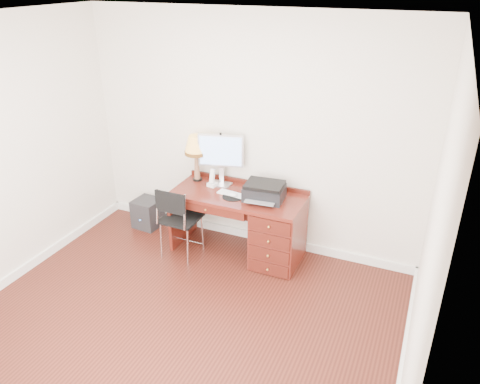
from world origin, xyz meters
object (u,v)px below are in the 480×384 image
at_px(phone, 212,181).
at_px(equipment_box, 148,213).
at_px(printer, 264,191).
at_px(leg_lamp, 196,148).
at_px(chair, 178,216).
at_px(desk, 264,226).
at_px(monitor, 221,154).

bearing_deg(phone, equipment_box, -171.37).
xyz_separation_m(printer, leg_lamp, (-0.92, 0.16, 0.32)).
bearing_deg(phone, printer, 3.41).
bearing_deg(leg_lamp, chair, -87.99).
distance_m(leg_lamp, phone, 0.44).
height_order(printer, leg_lamp, leg_lamp).
bearing_deg(leg_lamp, printer, -9.81).
bearing_deg(desk, monitor, 163.19).
xyz_separation_m(phone, chair, (-0.23, -0.44, -0.28)).
height_order(monitor, chair, monitor).
bearing_deg(monitor, printer, -30.94).
relative_size(desk, equipment_box, 4.06).
relative_size(printer, leg_lamp, 0.81).
xyz_separation_m(desk, chair, (-0.91, -0.36, 0.12)).
bearing_deg(leg_lamp, phone, -19.58).
bearing_deg(chair, phone, 63.09).
bearing_deg(monitor, chair, -134.00).
relative_size(monitor, leg_lamp, 1.08).
bearing_deg(chair, monitor, 61.32).
height_order(monitor, phone, monitor).
distance_m(monitor, equipment_box, 1.40).
height_order(phone, equipment_box, phone).
height_order(printer, chair, printer).
height_order(monitor, equipment_box, monitor).
height_order(desk, equipment_box, desk).
height_order(desk, printer, printer).
relative_size(leg_lamp, chair, 0.64).
bearing_deg(leg_lamp, desk, -10.37).
bearing_deg(desk, printer, 131.52).
height_order(desk, monitor, monitor).
bearing_deg(desk, chair, -158.59).
distance_m(phone, chair, 0.57).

